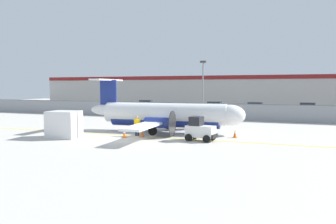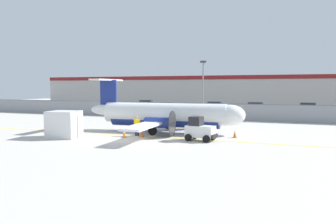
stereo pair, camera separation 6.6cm
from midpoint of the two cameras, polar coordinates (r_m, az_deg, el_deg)
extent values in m
plane|color=#BCB7AD|center=(26.08, -6.48, -4.86)|extent=(140.00, 140.00, 0.00)
cube|color=yellow|center=(27.85, -4.59, -4.25)|extent=(84.00, 0.20, 0.01)
cube|color=gray|center=(42.66, 4.62, 0.13)|extent=(98.00, 0.04, 2.00)
cylinder|color=slate|center=(42.60, 4.62, 1.53)|extent=(98.00, 0.10, 0.10)
cube|color=#38383A|center=(53.85, 8.01, -0.01)|extent=(98.00, 17.00, 0.12)
cube|color=beige|center=(71.86, 11.29, 3.60)|extent=(91.00, 8.00, 6.50)
cube|color=maroon|center=(67.94, 10.77, 5.97)|extent=(91.00, 0.20, 0.80)
cylinder|color=white|center=(30.10, -0.74, -0.23)|extent=(11.51, 2.44, 1.90)
ellipsoid|color=white|center=(28.75, 10.69, -0.53)|extent=(2.72, 1.93, 1.80)
ellipsoid|color=white|center=(32.51, -10.82, 0.39)|extent=(3.27, 1.20, 1.05)
cylinder|color=navy|center=(30.15, -0.73, -1.22)|extent=(10.32, 1.96, 1.48)
cube|color=white|center=(30.12, -0.55, -1.32)|extent=(2.35, 16.06, 0.18)
cylinder|color=navy|center=(32.53, 1.24, -0.89)|extent=(2.24, 1.00, 0.90)
cone|color=black|center=(32.22, 3.20, -0.95)|extent=(0.47, 0.46, 0.44)
cylinder|color=#262626|center=(32.18, 3.45, -0.96)|extent=(0.14, 2.10, 2.10)
cylinder|color=navy|center=(27.61, -1.88, -1.85)|extent=(2.24, 1.00, 0.90)
cone|color=black|center=(27.25, 0.40, -1.93)|extent=(0.47, 0.46, 0.44)
cylinder|color=#262626|center=(27.20, 0.70, -1.94)|extent=(0.14, 2.10, 2.10)
cube|color=navy|center=(32.31, -10.40, 2.77)|extent=(1.71, 0.26, 3.10)
cube|color=white|center=(32.37, -10.67, 5.51)|extent=(1.33, 4.85, 0.14)
cylinder|color=#59595B|center=(29.16, 6.80, -2.32)|extent=(0.15, 0.15, 0.97)
cylinder|color=black|center=(29.22, 6.79, -3.27)|extent=(0.61, 0.25, 0.60)
cylinder|color=#59595B|center=(32.37, 0.02, -1.54)|extent=(0.15, 0.15, 0.90)
cylinder|color=black|center=(32.42, 0.02, -2.33)|extent=(0.77, 0.26, 0.76)
cylinder|color=#59595B|center=(28.23, -2.75, -2.43)|extent=(0.15, 0.15, 0.90)
cylinder|color=black|center=(28.28, -2.75, -3.33)|extent=(0.77, 0.26, 0.76)
cube|color=silver|center=(25.58, 5.60, -3.39)|extent=(2.33, 1.40, 0.90)
cube|color=black|center=(25.62, 4.90, -1.57)|extent=(1.03, 1.12, 0.70)
cube|color=black|center=(25.20, 8.01, -4.22)|extent=(0.31, 1.11, 0.30)
cylinder|color=black|center=(25.92, 7.65, -4.31)|extent=(0.58, 0.26, 0.56)
cylinder|color=black|center=(24.81, 6.65, -4.69)|extent=(0.58, 0.26, 0.56)
cylinder|color=black|center=(26.48, 4.61, -4.09)|extent=(0.58, 0.26, 0.56)
cylinder|color=black|center=(25.41, 3.50, -4.45)|extent=(0.58, 0.26, 0.56)
cylinder|color=#191E4C|center=(28.10, -5.26, -3.31)|extent=(0.20, 0.20, 0.85)
cylinder|color=#191E4C|center=(28.14, -5.66, -3.30)|extent=(0.20, 0.20, 0.85)
cylinder|color=yellow|center=(28.03, -5.47, -1.83)|extent=(0.42, 0.42, 0.60)
cylinder|color=yellow|center=(27.98, -5.03, -1.78)|extent=(0.12, 0.12, 0.55)
cylinder|color=yellow|center=(28.07, -5.91, -1.77)|extent=(0.12, 0.12, 0.55)
sphere|color=tan|center=(27.98, -5.48, -0.94)|extent=(0.22, 0.22, 0.22)
cube|color=silver|center=(28.32, -17.72, -2.06)|extent=(2.64, 2.29, 2.20)
cube|color=#333338|center=(28.32, -17.72, -2.06)|extent=(2.43, 0.39, 2.20)
cube|color=orange|center=(27.66, 11.51, -4.35)|extent=(0.36, 0.36, 0.04)
cone|color=orange|center=(27.61, 11.52, -3.69)|extent=(0.28, 0.28, 0.60)
cylinder|color=white|center=(27.60, 11.52, -3.53)|extent=(0.17, 0.17, 0.08)
cube|color=orange|center=(32.00, -4.81, -3.08)|extent=(0.36, 0.36, 0.04)
cone|color=orange|center=(31.96, -4.81, -2.51)|extent=(0.28, 0.28, 0.60)
cylinder|color=white|center=(31.95, -4.81, -2.37)|extent=(0.17, 0.17, 0.08)
cube|color=orange|center=(27.69, -4.63, -4.26)|extent=(0.36, 0.36, 0.04)
cone|color=orange|center=(27.64, -4.64, -3.61)|extent=(0.28, 0.28, 0.60)
cylinder|color=white|center=(27.63, -4.64, -3.44)|extent=(0.17, 0.17, 0.08)
cube|color=orange|center=(27.33, -7.68, -4.41)|extent=(0.36, 0.36, 0.04)
cone|color=orange|center=(27.28, -7.68, -3.74)|extent=(0.28, 0.28, 0.60)
cylinder|color=white|center=(27.27, -7.68, -3.57)|extent=(0.17, 0.17, 0.08)
cube|color=navy|center=(60.89, -3.78, 1.18)|extent=(4.37, 2.18, 0.80)
cube|color=#262D38|center=(60.91, -3.91, 1.82)|extent=(2.37, 1.80, 0.56)
cylinder|color=black|center=(61.36, -2.27, 0.91)|extent=(0.62, 0.27, 0.60)
cylinder|color=black|center=(59.64, -2.76, 0.81)|extent=(0.62, 0.27, 0.60)
cylinder|color=black|center=(62.21, -4.75, 0.95)|extent=(0.62, 0.27, 0.60)
cylinder|color=black|center=(60.51, -5.30, 0.84)|extent=(0.62, 0.27, 0.60)
cube|color=silver|center=(50.59, -2.25, 0.52)|extent=(4.24, 1.80, 0.80)
cube|color=#262D38|center=(50.48, -2.10, 1.28)|extent=(2.24, 1.61, 0.56)
cylinder|color=black|center=(50.40, -4.12, 0.13)|extent=(0.60, 0.21, 0.60)
cylinder|color=black|center=(52.01, -3.24, 0.27)|extent=(0.60, 0.21, 0.60)
cylinder|color=black|center=(49.23, -1.20, 0.04)|extent=(0.60, 0.21, 0.60)
cylinder|color=black|center=(50.88, -0.39, 0.18)|extent=(0.60, 0.21, 0.60)
cube|color=#19662D|center=(55.40, 8.22, 0.82)|extent=(4.21, 1.73, 0.80)
cube|color=#262D38|center=(55.40, 8.08, 1.52)|extent=(2.21, 1.58, 0.56)
cylinder|color=black|center=(56.01, 9.82, 0.51)|extent=(0.60, 0.20, 0.60)
cylinder|color=black|center=(54.25, 9.45, 0.39)|extent=(0.60, 0.20, 0.60)
cylinder|color=black|center=(56.62, 7.04, 0.58)|extent=(0.60, 0.20, 0.60)
cylinder|color=black|center=(54.88, 6.58, 0.47)|extent=(0.60, 0.20, 0.60)
cube|color=silver|center=(54.69, 15.05, 0.66)|extent=(4.29, 1.95, 0.80)
cube|color=#262D38|center=(54.68, 14.91, 1.38)|extent=(2.29, 1.69, 0.56)
cylinder|color=black|center=(55.40, 16.62, 0.35)|extent=(0.61, 0.24, 0.60)
cylinder|color=black|center=(53.62, 16.37, 0.22)|extent=(0.61, 0.24, 0.60)
cylinder|color=black|center=(55.83, 13.77, 0.43)|extent=(0.61, 0.24, 0.60)
cylinder|color=black|center=(54.07, 13.43, 0.31)|extent=(0.61, 0.24, 0.60)
cube|color=red|center=(55.82, 22.94, 0.54)|extent=(4.34, 2.09, 0.80)
cube|color=#262D38|center=(55.77, 23.11, 1.23)|extent=(2.34, 1.76, 0.56)
cylinder|color=black|center=(55.04, 21.42, 0.20)|extent=(0.62, 0.26, 0.60)
cylinder|color=black|center=(56.83, 21.57, 0.32)|extent=(0.62, 0.26, 0.60)
cylinder|color=black|center=(54.88, 24.33, 0.10)|extent=(0.62, 0.26, 0.60)
cylinder|color=black|center=(56.68, 24.39, 0.22)|extent=(0.62, 0.26, 0.60)
cylinder|color=slate|center=(39.38, 6.04, 3.40)|extent=(0.16, 0.16, 7.00)
cube|color=#333333|center=(39.48, 6.09, 8.70)|extent=(0.70, 0.30, 0.24)
camera|label=1|loc=(0.03, -90.06, 0.00)|focal=35.00mm
camera|label=2|loc=(0.03, 89.94, 0.00)|focal=35.00mm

